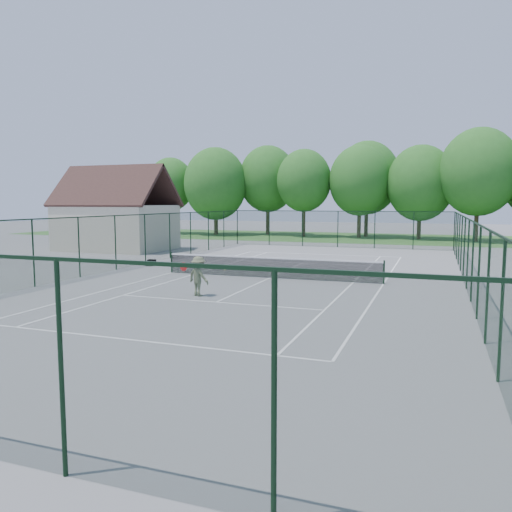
{
  "coord_description": "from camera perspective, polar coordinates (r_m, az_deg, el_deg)",
  "views": [
    {
      "loc": [
        7.66,
        -23.21,
        3.74
      ],
      "look_at": [
        0.0,
        -2.0,
        1.3
      ],
      "focal_mm": 35.0,
      "sensor_mm": 36.0,
      "label": 1
    }
  ],
  "objects": [
    {
      "name": "ground",
      "position": [
        24.72,
        1.58,
        -2.53
      ],
      "size": [
        140.0,
        140.0,
        0.0
      ],
      "primitive_type": "plane",
      "color": "gray",
      "rests_on": "ground"
    },
    {
      "name": "tennis_player",
      "position": [
        20.05,
        -6.59,
        -2.3
      ],
      "size": [
        1.88,
        0.93,
        1.59
      ],
      "color": "#575D40",
      "rests_on": "ground"
    },
    {
      "name": "court_lines",
      "position": [
        24.72,
        1.58,
        -2.52
      ],
      "size": [
        11.05,
        23.85,
        0.01
      ],
      "color": "white",
      "rests_on": "ground"
    },
    {
      "name": "tennis_net",
      "position": [
        24.64,
        1.58,
        -1.2
      ],
      "size": [
        11.08,
        0.08,
        1.1
      ],
      "color": "black",
      "rests_on": "ground"
    },
    {
      "name": "sports_bag_b",
      "position": [
        29.97,
        -12.12,
        -0.86
      ],
      "size": [
        0.39,
        0.28,
        0.28
      ],
      "primitive_type": "cube",
      "rotation": [
        0.0,
        0.0,
        -0.18
      ],
      "color": "black",
      "rests_on": "ground"
    },
    {
      "name": "utility_building",
      "position": [
        40.78,
        -15.67,
        5.08
      ],
      "size": [
        8.6,
        6.27,
        6.63
      ],
      "color": "beige",
      "rests_on": "ground"
    },
    {
      "name": "fence_enclosure",
      "position": [
        24.54,
        1.59,
        1.08
      ],
      "size": [
        18.05,
        36.05,
        3.02
      ],
      "color": "#18341E",
      "rests_on": "ground"
    },
    {
      "name": "tree_line_far",
      "position": [
        53.8,
        11.79,
        8.45
      ],
      "size": [
        39.4,
        6.4,
        9.7
      ],
      "color": "#423420",
      "rests_on": "ground"
    },
    {
      "name": "grass_far",
      "position": [
        53.88,
        11.65,
        2.07
      ],
      "size": [
        80.0,
        16.0,
        0.01
      ],
      "primitive_type": "cube",
      "color": "#3D732F",
      "rests_on": "ground"
    },
    {
      "name": "sports_bag_a",
      "position": [
        30.18,
        -11.83,
        -0.73
      ],
      "size": [
        0.46,
        0.28,
        0.36
      ],
      "primitive_type": "cube",
      "rotation": [
        0.0,
        0.0,
        -0.01
      ],
      "color": "black",
      "rests_on": "ground"
    }
  ]
}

